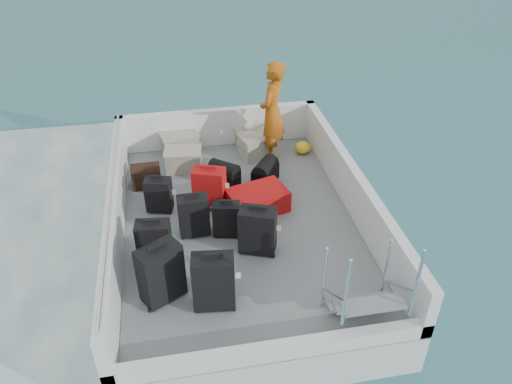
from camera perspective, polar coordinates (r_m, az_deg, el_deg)
ground at (r=7.78m, az=-1.85°, el=-7.03°), size 160.00×160.00×0.00m
ferry_hull at (r=7.59m, az=-1.89°, el=-5.33°), size 3.60×5.00×0.60m
deck at (r=7.39m, az=-1.93°, el=-3.48°), size 3.30×4.70×0.02m
deck_fittings at (r=6.96m, az=1.24°, el=-2.27°), size 3.60×5.00×0.90m
suitcase_0 at (r=6.09m, az=-10.80°, el=-9.17°), size 0.58×0.50×0.78m
suitcase_1 at (r=6.62m, az=-11.52°, el=-5.81°), size 0.46×0.30×0.65m
suitcase_2 at (r=7.59m, az=-11.04°, el=-0.37°), size 0.43×0.32×0.55m
suitcase_3 at (r=5.92m, az=-4.85°, el=-10.26°), size 0.52×0.34×0.75m
suitcase_4 at (r=7.03m, az=-7.14°, el=-2.74°), size 0.43×0.27×0.63m
suitcase_5 at (r=7.55m, az=-5.34°, el=0.42°), size 0.54×0.43×0.65m
suitcase_6 at (r=6.68m, az=0.19°, el=-4.47°), size 0.56×0.44×0.67m
suitcase_7 at (r=7.00m, az=-3.37°, el=-3.18°), size 0.41×0.29×0.53m
suitcase_8 at (r=7.53m, az=0.17°, el=-0.94°), size 0.98×0.78×0.34m
duffel_0 at (r=8.28m, az=-12.42°, el=1.66°), size 0.47×0.31×0.32m
duffel_1 at (r=8.13m, az=-3.66°, el=1.84°), size 0.55×0.53×0.32m
duffel_2 at (r=8.16m, az=1.06°, el=2.05°), size 0.53×0.57×0.32m
crate_0 at (r=8.59m, az=-8.28°, el=3.58°), size 0.63×0.47×0.35m
crate_1 at (r=9.09m, az=-8.70°, el=5.40°), size 0.68×0.54×0.36m
crate_2 at (r=9.21m, az=-0.55°, el=6.03°), size 0.55×0.41×0.31m
crate_3 at (r=8.92m, az=0.27°, el=5.30°), size 0.72×0.58×0.38m
yellow_bag at (r=9.07m, az=5.36°, el=5.08°), size 0.28×0.26×0.22m
white_bag at (r=9.09m, az=-0.56°, el=7.39°), size 0.24×0.24×0.18m
passenger at (r=8.53m, az=1.85°, el=9.09°), size 0.69×0.77×1.77m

